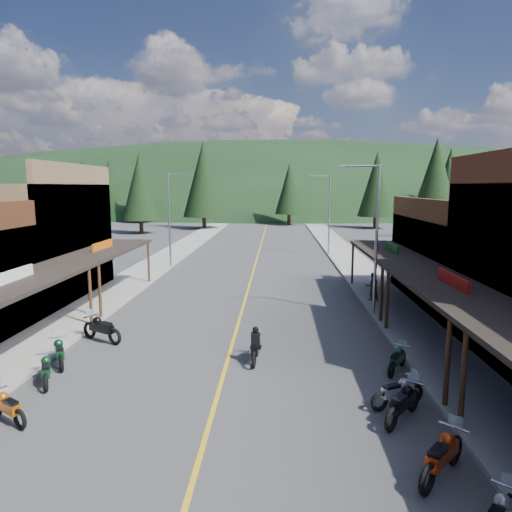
# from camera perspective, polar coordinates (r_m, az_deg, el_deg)

# --- Properties ---
(ground) EXTENTS (220.00, 220.00, 0.00)m
(ground) POSITION_cam_1_polar(r_m,az_deg,el_deg) (17.33, -4.13, -14.70)
(ground) COLOR #38383A
(ground) RESTS_ON ground
(centerline) EXTENTS (0.15, 90.00, 0.01)m
(centerline) POSITION_cam_1_polar(r_m,az_deg,el_deg) (36.49, -0.41, -2.14)
(centerline) COLOR gold
(centerline) RESTS_ON ground
(sidewalk_west) EXTENTS (3.40, 94.00, 0.15)m
(sidewalk_west) POSITION_cam_1_polar(r_m,az_deg,el_deg) (37.95, -13.65, -1.86)
(sidewalk_west) COLOR gray
(sidewalk_west) RESTS_ON ground
(sidewalk_east) EXTENTS (3.40, 94.00, 0.15)m
(sidewalk_east) POSITION_cam_1_polar(r_m,az_deg,el_deg) (37.04, 13.16, -2.10)
(sidewalk_east) COLOR gray
(sidewalk_east) RESTS_ON ground
(shop_west_3) EXTENTS (10.90, 10.20, 8.20)m
(shop_west_3) POSITION_cam_1_polar(r_m,az_deg,el_deg) (31.50, -27.30, 1.62)
(shop_west_3) COLOR brown
(shop_west_3) RESTS_ON ground
(shop_east_3) EXTENTS (10.90, 10.20, 6.20)m
(shop_east_3) POSITION_cam_1_polar(r_m,az_deg,el_deg) (29.86, 25.95, -0.54)
(shop_east_3) COLOR #4C2D16
(shop_east_3) RESTS_ON ground
(streetlight_1) EXTENTS (2.16, 0.18, 8.00)m
(streetlight_1) POSITION_cam_1_polar(r_m,az_deg,el_deg) (38.89, -10.58, 5.00)
(streetlight_1) COLOR gray
(streetlight_1) RESTS_ON ground
(streetlight_2) EXTENTS (2.16, 0.18, 8.00)m
(streetlight_2) POSITION_cam_1_polar(r_m,az_deg,el_deg) (24.42, 14.52, 2.75)
(streetlight_2) COLOR gray
(streetlight_2) RESTS_ON ground
(streetlight_3) EXTENTS (2.16, 0.18, 8.00)m
(streetlight_3) POSITION_cam_1_polar(r_m,az_deg,el_deg) (46.12, 8.97, 5.60)
(streetlight_3) COLOR gray
(streetlight_3) RESTS_ON ground
(ridge_hill) EXTENTS (310.00, 140.00, 60.00)m
(ridge_hill) POSITION_cam_1_polar(r_m,az_deg,el_deg) (150.95, 1.97, 6.10)
(ridge_hill) COLOR black
(ridge_hill) RESTS_ON ground
(pine_0) EXTENTS (5.04, 5.04, 11.00)m
(pine_0) POSITION_cam_1_polar(r_m,az_deg,el_deg) (88.38, -25.88, 7.60)
(pine_0) COLOR black
(pine_0) RESTS_ON ground
(pine_1) EXTENTS (5.88, 5.88, 12.50)m
(pine_1) POSITION_cam_1_polar(r_m,az_deg,el_deg) (89.62, -14.30, 8.68)
(pine_1) COLOR black
(pine_1) RESTS_ON ground
(pine_2) EXTENTS (6.72, 6.72, 14.00)m
(pine_2) POSITION_cam_1_polar(r_m,az_deg,el_deg) (74.75, -6.59, 9.51)
(pine_2) COLOR black
(pine_2) RESTS_ON ground
(pine_3) EXTENTS (5.04, 5.04, 11.00)m
(pine_3) POSITION_cam_1_polar(r_m,az_deg,el_deg) (81.81, 4.18, 8.42)
(pine_3) COLOR black
(pine_3) RESTS_ON ground
(pine_4) EXTENTS (5.88, 5.88, 12.50)m
(pine_4) POSITION_cam_1_polar(r_m,az_deg,el_deg) (77.46, 14.84, 8.70)
(pine_4) COLOR black
(pine_4) RESTS_ON ground
(pine_5) EXTENTS (6.72, 6.72, 14.00)m
(pine_5) POSITION_cam_1_polar(r_m,az_deg,el_deg) (93.45, 23.04, 8.71)
(pine_5) COLOR black
(pine_5) RESTS_ON ground
(pine_7) EXTENTS (5.88, 5.88, 12.50)m
(pine_7) POSITION_cam_1_polar(r_m,az_deg,el_deg) (97.86, -17.80, 8.52)
(pine_7) COLOR black
(pine_7) RESTS_ON ground
(pine_8) EXTENTS (4.48, 4.48, 10.00)m
(pine_8) POSITION_cam_1_polar(r_m,az_deg,el_deg) (60.71, -20.71, 7.31)
(pine_8) COLOR black
(pine_8) RESTS_ON ground
(pine_9) EXTENTS (4.93, 4.93, 10.80)m
(pine_9) POSITION_cam_1_polar(r_m,az_deg,el_deg) (64.66, 22.85, 7.60)
(pine_9) COLOR black
(pine_9) RESTS_ON ground
(pine_10) EXTENTS (5.38, 5.38, 11.60)m
(pine_10) POSITION_cam_1_polar(r_m,az_deg,el_deg) (68.74, -14.32, 8.37)
(pine_10) COLOR black
(pine_10) RESTS_ON ground
(pine_11) EXTENTS (5.82, 5.82, 12.40)m
(pine_11) POSITION_cam_1_polar(r_m,az_deg,el_deg) (56.73, 21.50, 8.43)
(pine_11) COLOR black
(pine_11) RESTS_ON ground
(bike_west_6) EXTENTS (1.94, 1.54, 1.08)m
(bike_west_6) POSITION_cam_1_polar(r_m,az_deg,el_deg) (15.79, -28.68, -16.07)
(bike_west_6) COLOR #AF530C
(bike_west_6) RESTS_ON ground
(bike_west_7) EXTENTS (1.44, 2.05, 1.12)m
(bike_west_7) POSITION_cam_1_polar(r_m,az_deg,el_deg) (18.01, -24.77, -12.66)
(bike_west_7) COLOR #0D421C
(bike_west_7) RESTS_ON ground
(bike_west_8) EXTENTS (1.62, 2.10, 1.17)m
(bike_west_8) POSITION_cam_1_polar(r_m,az_deg,el_deg) (19.55, -23.38, -10.82)
(bike_west_8) COLOR #0C4021
(bike_west_8) RESTS_ON ground
(bike_west_9) EXTENTS (2.42, 1.83, 1.34)m
(bike_west_9) POSITION_cam_1_polar(r_m,az_deg,el_deg) (21.64, -18.75, -8.44)
(bike_west_9) COLOR black
(bike_west_9) RESTS_ON ground
(bike_east_5) EXTENTS (2.04, 2.18, 1.28)m
(bike_east_5) POSITION_cam_1_polar(r_m,az_deg,el_deg) (12.51, 22.26, -21.89)
(bike_east_5) COLOR #9F2B0B
(bike_east_5) RESTS_ON ground
(bike_east_6) EXTENTS (1.91, 2.13, 1.23)m
(bike_east_6) POSITION_cam_1_polar(r_m,az_deg,el_deg) (14.72, 17.91, -16.92)
(bike_east_6) COLOR black
(bike_east_6) RESTS_ON ground
(bike_east_7) EXTENTS (2.03, 1.42, 1.11)m
(bike_east_7) POSITION_cam_1_polar(r_m,az_deg,el_deg) (15.52, 17.30, -15.75)
(bike_east_7) COLOR #ADAEB2
(bike_east_7) RESTS_ON ground
(bike_east_8) EXTENTS (1.50, 1.91, 1.06)m
(bike_east_8) POSITION_cam_1_polar(r_m,az_deg,el_deg) (18.20, 17.25, -12.10)
(bike_east_8) COLOR #0C401F
(bike_east_8) RESTS_ON ground
(rider_on_bike) EXTENTS (0.76, 2.00, 1.50)m
(rider_on_bike) POSITION_cam_1_polar(r_m,az_deg,el_deg) (18.36, -0.03, -11.29)
(rider_on_bike) COLOR black
(rider_on_bike) RESTS_ON ground
(pedestrian_east_b) EXTENTS (0.85, 0.54, 1.67)m
(pedestrian_east_b) POSITION_cam_1_polar(r_m,az_deg,el_deg) (28.10, 14.31, -3.67)
(pedestrian_east_b) COLOR brown
(pedestrian_east_b) RESTS_ON sidewalk_east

